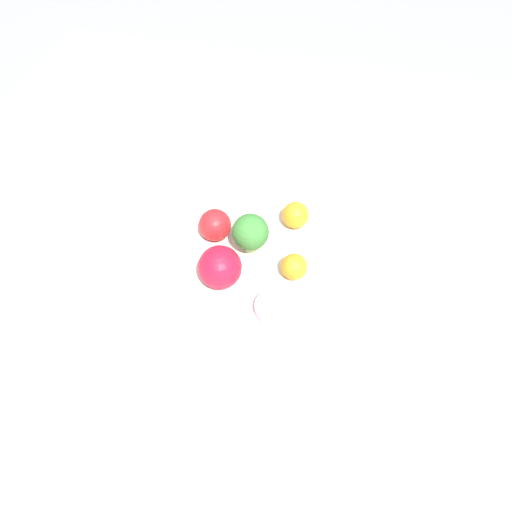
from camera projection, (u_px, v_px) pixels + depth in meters
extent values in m
plane|color=gray|center=(256.00, 280.00, 0.78)|extent=(6.00, 6.00, 0.00)
cube|color=beige|center=(256.00, 276.00, 0.77)|extent=(1.20, 1.20, 0.02)
cylinder|color=silver|center=(256.00, 266.00, 0.75)|extent=(0.26, 0.26, 0.03)
cylinder|color=#99C17A|center=(251.00, 245.00, 0.74)|extent=(0.02, 0.02, 0.02)
sphere|color=#387A33|center=(250.00, 232.00, 0.72)|extent=(0.05, 0.05, 0.05)
sphere|color=#B7142D|center=(220.00, 267.00, 0.69)|extent=(0.06, 0.06, 0.06)
sphere|color=red|center=(215.00, 225.00, 0.74)|extent=(0.05, 0.05, 0.05)
sphere|color=orange|center=(295.00, 215.00, 0.76)|extent=(0.04, 0.04, 0.04)
sphere|color=orange|center=(294.00, 267.00, 0.70)|extent=(0.04, 0.04, 0.04)
cylinder|color=#EA9EC6|center=(274.00, 308.00, 0.68)|extent=(0.05, 0.05, 0.02)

